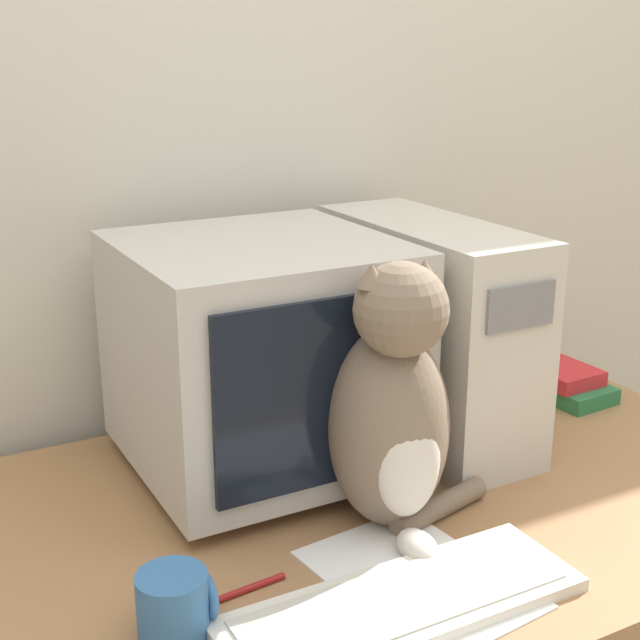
# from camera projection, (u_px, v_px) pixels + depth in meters

# --- Properties ---
(wall_back) EXTENTS (7.00, 0.05, 2.50)m
(wall_back) POSITION_uv_depth(u_px,v_px,m) (240.00, 117.00, 1.63)
(wall_back) COLOR beige
(wall_back) RESTS_ON ground_plane
(crt_monitor) EXTENTS (0.41, 0.43, 0.38)m
(crt_monitor) POSITION_uv_depth(u_px,v_px,m) (260.00, 354.00, 1.43)
(crt_monitor) COLOR #BCB7AD
(crt_monitor) RESTS_ON desk
(computer_tower) EXTENTS (0.18, 0.48, 0.38)m
(computer_tower) POSITION_uv_depth(u_px,v_px,m) (427.00, 330.00, 1.57)
(computer_tower) COLOR beige
(computer_tower) RESTS_ON desk
(keyboard) EXTENTS (0.47, 0.16, 0.02)m
(keyboard) POSITION_uv_depth(u_px,v_px,m) (402.00, 604.00, 1.11)
(keyboard) COLOR silver
(keyboard) RESTS_ON desk
(cat) EXTENTS (0.27, 0.25, 0.40)m
(cat) POSITION_uv_depth(u_px,v_px,m) (393.00, 412.00, 1.26)
(cat) COLOR #7A6651
(cat) RESTS_ON desk
(book_stack) EXTENTS (0.13, 0.19, 0.06)m
(book_stack) POSITION_uv_depth(u_px,v_px,m) (561.00, 381.00, 1.78)
(book_stack) COLOR #28703D
(book_stack) RESTS_ON desk
(pen) EXTENTS (0.13, 0.02, 0.01)m
(pen) POSITION_uv_depth(u_px,v_px,m) (240.00, 592.00, 1.14)
(pen) COLOR maroon
(pen) RESTS_ON desk
(paper_sheet) EXTENTS (0.24, 0.32, 0.00)m
(paper_sheet) POSITION_uv_depth(u_px,v_px,m) (418.00, 579.00, 1.18)
(paper_sheet) COLOR white
(paper_sheet) RESTS_ON desk
(mug) EXTENTS (0.09, 0.09, 0.08)m
(mug) POSITION_uv_depth(u_px,v_px,m) (175.00, 605.00, 1.05)
(mug) COLOR #33669E
(mug) RESTS_ON desk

